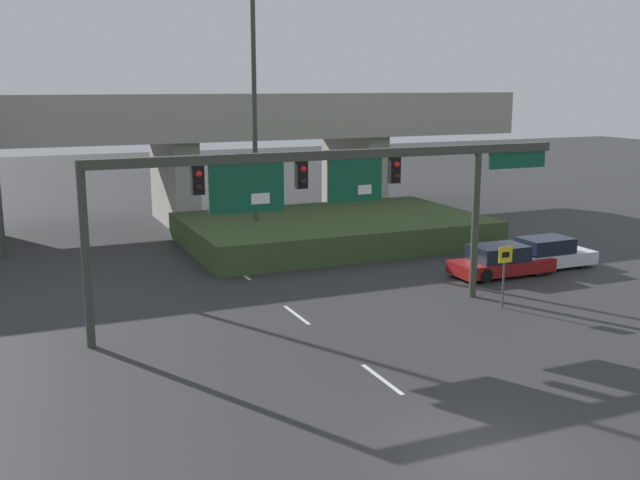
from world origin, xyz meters
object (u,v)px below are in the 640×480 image
at_px(parked_sedan_near_right, 500,261).
at_px(parked_sedan_mid_right, 547,254).
at_px(speed_limit_sign, 504,267).
at_px(highway_light_pole_near, 254,82).
at_px(signal_gantry, 328,181).

bearing_deg(parked_sedan_near_right, parked_sedan_mid_right, 5.91).
distance_m(speed_limit_sign, parked_sedan_near_right, 5.06).
height_order(speed_limit_sign, highway_light_pole_near, highway_light_pole_near).
height_order(speed_limit_sign, parked_sedan_near_right, speed_limit_sign).
bearing_deg(speed_limit_sign, signal_gantry, 164.84).
relative_size(signal_gantry, parked_sedan_near_right, 3.93).
relative_size(parked_sedan_near_right, parked_sedan_mid_right, 1.04).
bearing_deg(highway_light_pole_near, parked_sedan_mid_right, -41.37).
bearing_deg(highway_light_pole_near, speed_limit_sign, -69.98).
height_order(signal_gantry, parked_sedan_mid_right, signal_gantry).
xyz_separation_m(highway_light_pole_near, parked_sedan_mid_right, (10.71, -9.43, -7.66)).
bearing_deg(signal_gantry, highway_light_pole_near, 83.49).
distance_m(highway_light_pole_near, parked_sedan_mid_right, 16.19).
distance_m(signal_gantry, parked_sedan_mid_right, 13.07).
bearing_deg(parked_sedan_mid_right, speed_limit_sign, -142.77).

